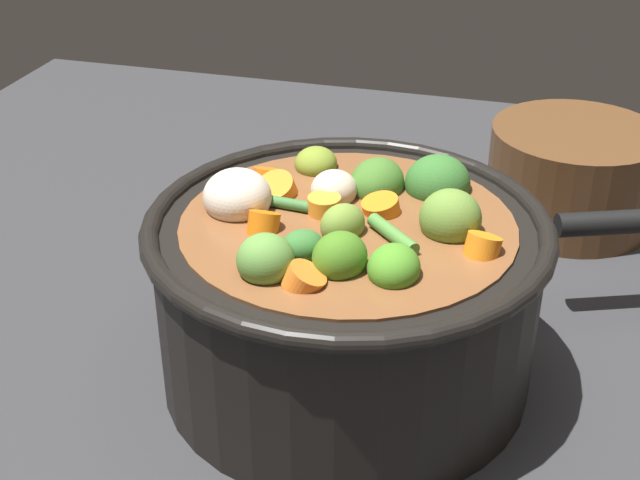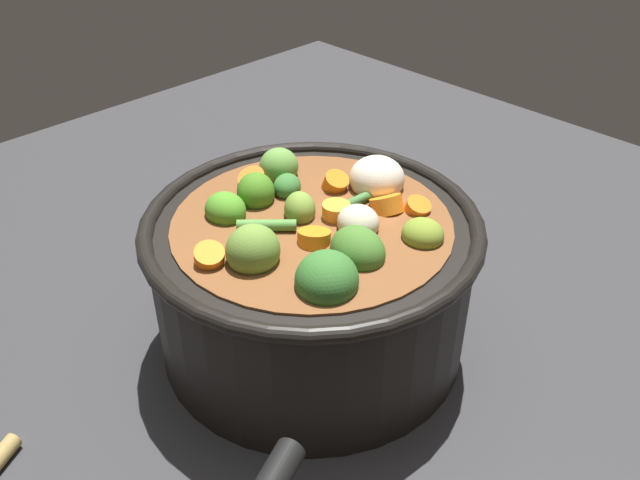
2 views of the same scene
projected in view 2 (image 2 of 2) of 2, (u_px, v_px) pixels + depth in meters
ground_plane at (313, 338)px, 0.58m from camera, size 1.10×1.10×0.00m
cooking_pot at (312, 277)px, 0.54m from camera, size 0.26×0.26×0.14m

